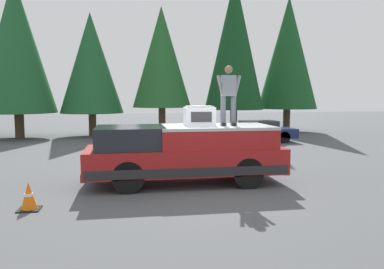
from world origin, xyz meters
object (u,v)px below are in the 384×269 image
at_px(pickup_truck, 185,153).
at_px(person_on_truck_bed, 228,94).
at_px(parked_car_navy, 257,131).
at_px(compressor_unit, 199,116).
at_px(traffic_cone, 29,197).

height_order(pickup_truck, person_on_truck_bed, person_on_truck_bed).
height_order(pickup_truck, parked_car_navy, pickup_truck).
height_order(person_on_truck_bed, parked_car_navy, person_on_truck_bed).
bearing_deg(compressor_unit, person_on_truck_bed, -103.99).
bearing_deg(traffic_cone, compressor_unit, -63.77).
bearing_deg(compressor_unit, pickup_truck, 102.19).
xyz_separation_m(compressor_unit, parked_car_navy, (8.97, -4.87, -1.35)).
bearing_deg(parked_car_navy, pickup_truck, 149.65).
bearing_deg(parked_car_navy, compressor_unit, 151.49).
height_order(compressor_unit, parked_car_navy, compressor_unit).
height_order(pickup_truck, traffic_cone, pickup_truck).
xyz_separation_m(parked_car_navy, traffic_cone, (-11.04, 9.07, -0.29)).
height_order(compressor_unit, traffic_cone, compressor_unit).
xyz_separation_m(pickup_truck, parked_car_navy, (9.07, -5.31, -0.29)).
distance_m(pickup_truck, traffic_cone, 4.28).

